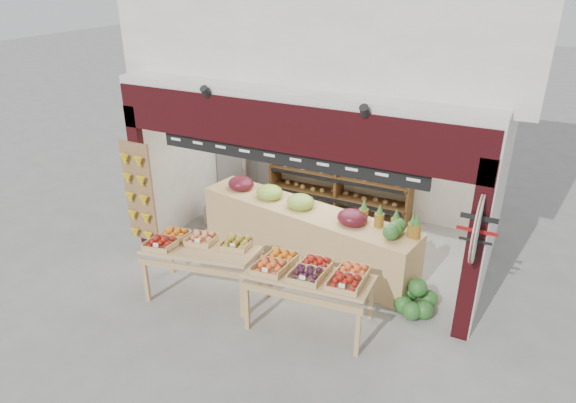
# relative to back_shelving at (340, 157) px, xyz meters

# --- Properties ---
(ground) EXTENTS (60.00, 60.00, 0.00)m
(ground) POSITION_rel_back_shelving_xyz_m (0.24, -1.95, -1.18)
(ground) COLOR slate
(ground) RESTS_ON ground
(shop_structure) EXTENTS (6.36, 5.12, 5.40)m
(shop_structure) POSITION_rel_back_shelving_xyz_m (0.24, -0.34, 2.74)
(shop_structure) COLOR white
(shop_structure) RESTS_ON ground
(banana_board) EXTENTS (0.60, 0.15, 1.80)m
(banana_board) POSITION_rel_back_shelving_xyz_m (-2.49, -3.13, -0.07)
(banana_board) COLOR olive
(banana_board) RESTS_ON ground
(gift_sign) EXTENTS (0.04, 0.93, 0.92)m
(gift_sign) POSITION_rel_back_shelving_xyz_m (2.99, -3.10, 0.57)
(gift_sign) COLOR #A8D3BF
(gift_sign) RESTS_ON ground
(back_shelving) EXTENTS (3.01, 0.49, 1.86)m
(back_shelving) POSITION_rel_back_shelving_xyz_m (0.00, 0.00, 0.00)
(back_shelving) COLOR brown
(back_shelving) RESTS_ON ground
(refrigerator) EXTENTS (0.73, 0.73, 1.69)m
(refrigerator) POSITION_rel_back_shelving_xyz_m (-2.16, -0.43, -0.34)
(refrigerator) COLOR silver
(refrigerator) RESTS_ON ground
(cardboard_stack) EXTENTS (1.03, 0.87, 0.65)m
(cardboard_stack) POSITION_rel_back_shelving_xyz_m (-1.78, -1.45, -0.95)
(cardboard_stack) COLOR beige
(cardboard_stack) RESTS_ON ground
(mid_counter) EXTENTS (4.04, 1.45, 1.22)m
(mid_counter) POSITION_rel_back_shelving_xyz_m (0.21, -2.12, -0.64)
(mid_counter) COLOR tan
(mid_counter) RESTS_ON ground
(display_table_left) EXTENTS (1.81, 1.25, 1.05)m
(display_table_left) POSITION_rel_back_shelving_xyz_m (-0.90, -3.68, -0.38)
(display_table_left) COLOR tan
(display_table_left) RESTS_ON ground
(display_table_right) EXTENTS (1.79, 1.11, 1.07)m
(display_table_right) POSITION_rel_back_shelving_xyz_m (1.00, -3.67, -0.33)
(display_table_right) COLOR tan
(display_table_right) RESTS_ON ground
(watermelon_pile) EXTENTS (0.69, 0.69, 0.54)m
(watermelon_pile) POSITION_rel_back_shelving_xyz_m (2.26, -2.71, -1.01)
(watermelon_pile) COLOR #184517
(watermelon_pile) RESTS_ON ground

